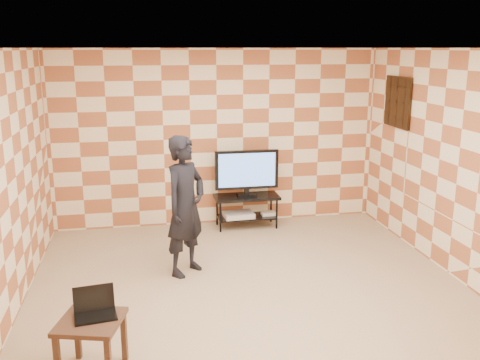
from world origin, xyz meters
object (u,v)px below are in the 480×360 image
side_table (91,329)px  person (185,206)px  tv_stand (247,204)px  tv (247,171)px

side_table → person: bearing=63.6°
side_table → tv_stand: bearing=59.9°
tv_stand → side_table: 4.08m
tv → person: bearing=-124.5°
tv_stand → person: 1.95m
tv_stand → person: bearing=-124.4°
tv → person: person is taller
tv → person: (-1.07, -1.55, -0.04)m
tv_stand → tv: bearing=-89.8°
tv → side_table: tv is taller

